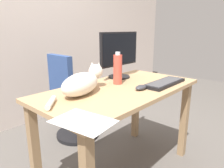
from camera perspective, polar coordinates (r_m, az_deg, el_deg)
back_wall at (r=2.81m, az=-23.43°, el=15.71°), size 6.00×0.04×2.60m
desk at (r=1.66m, az=2.35°, el=-5.00°), size 1.33×0.68×0.76m
office_chair at (r=2.34m, az=-10.63°, el=-4.99°), size 0.48×0.48×0.95m
monitor at (r=1.92m, az=2.05°, el=8.38°), size 0.48×0.20×0.41m
keyboard at (r=1.76m, az=14.16°, el=0.31°), size 0.44×0.15×0.03m
cat at (r=1.47m, az=-8.10°, el=0.42°), size 0.59×0.28×0.20m
computer_mouse at (r=1.58m, az=7.88°, el=-0.93°), size 0.11×0.06×0.04m
paper_sheet at (r=1.06m, az=-7.88°, el=-10.01°), size 0.25×0.32×0.00m
water_bottle at (r=1.70m, az=1.56°, el=4.06°), size 0.07×0.07×0.26m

